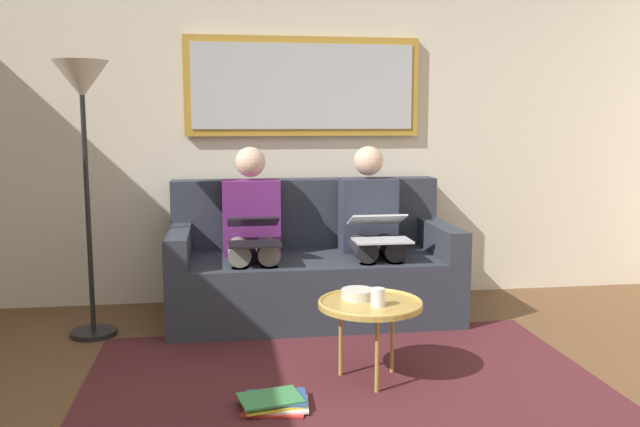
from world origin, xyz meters
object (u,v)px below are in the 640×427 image
at_px(framed_mirror, 303,87).
at_px(coffee_table, 370,305).
at_px(laptop_black, 254,231).
at_px(standing_lamp, 83,110).
at_px(couch, 311,269).
at_px(magazine_stack, 274,402).
at_px(bowl, 358,294).
at_px(cup, 378,297).
at_px(laptop_silver, 379,229).
at_px(person_left, 371,226).
at_px(person_right, 252,229).

relative_size(framed_mirror, coffee_table, 3.19).
relative_size(laptop_black, standing_lamp, 0.23).
xyz_separation_m(couch, framed_mirror, (0.00, -0.39, 1.24)).
distance_m(laptop_black, magazine_stack, 1.32).
bearing_deg(bowl, cup, 115.03).
bearing_deg(cup, coffee_table, -76.09).
bearing_deg(cup, bowl, -64.97).
xyz_separation_m(couch, laptop_black, (0.40, 0.30, 0.32)).
bearing_deg(magazine_stack, laptop_silver, -123.20).
bearing_deg(magazine_stack, couch, -104.07).
distance_m(laptop_silver, standing_lamp, 1.94).
bearing_deg(person_left, person_right, 0.00).
relative_size(bowl, person_left, 0.15).
bearing_deg(cup, laptop_black, -60.80).
bearing_deg(cup, couch, -83.15).
relative_size(person_left, laptop_black, 3.04).
distance_m(bowl, person_right, 1.20).
distance_m(couch, laptop_black, 0.59).
bearing_deg(person_right, magazine_stack, 91.17).
bearing_deg(framed_mirror, standing_lamp, 25.28).
distance_m(magazine_stack, standing_lamp, 2.07).
distance_m(couch, framed_mirror, 1.30).
distance_m(person_left, laptop_silver, 0.23).
relative_size(laptop_silver, person_right, 0.33).
xyz_separation_m(laptop_silver, laptop_black, (0.80, 0.00, 0.00)).
bearing_deg(laptop_silver, magazine_stack, 56.80).
height_order(couch, coffee_table, couch).
bearing_deg(bowl, laptop_black, -60.10).
bearing_deg(framed_mirror, bowl, 93.22).
height_order(coffee_table, laptop_silver, laptop_silver).
bearing_deg(laptop_black, magazine_stack, 91.40).
bearing_deg(person_right, laptop_silver, 163.69).
height_order(bowl, person_right, person_right).
bearing_deg(laptop_silver, standing_lamp, -1.11).
relative_size(coffee_table, bowl, 3.12).
bearing_deg(standing_lamp, coffee_table, 148.08).
distance_m(person_right, laptop_black, 0.24).
xyz_separation_m(cup, magazine_stack, (0.53, 0.18, -0.43)).
bearing_deg(laptop_silver, person_left, -90.00).
bearing_deg(standing_lamp, magazine_stack, 130.04).
relative_size(person_right, laptop_black, 3.04).
distance_m(framed_mirror, coffee_table, 1.98).
height_order(framed_mirror, coffee_table, framed_mirror).
distance_m(couch, person_left, 0.50).
height_order(laptop_silver, magazine_stack, laptop_silver).
relative_size(couch, laptop_silver, 5.03).
xyz_separation_m(laptop_silver, standing_lamp, (1.79, -0.03, 0.74)).
bearing_deg(framed_mirror, person_right, 48.84).
xyz_separation_m(bowl, laptop_silver, (-0.31, -0.85, 0.19)).
xyz_separation_m(framed_mirror, standing_lamp, (1.39, 0.66, -0.18)).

